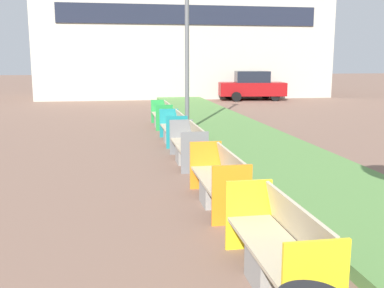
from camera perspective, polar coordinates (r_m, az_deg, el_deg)
name	(u,v)px	position (r m, az deg, el deg)	size (l,w,h in m)	color
planter_grass_strip	(287,162)	(10.98, 11.95, -2.28)	(2.80, 120.00, 0.18)	#568442
building_backdrop	(183,27)	(32.74, -1.16, 14.69)	(19.78, 6.47, 9.79)	#B2AD9E
bench_yellow_frame	(278,254)	(5.21, 10.86, -13.52)	(0.65, 2.07, 0.94)	gray
bench_orange_frame	(219,184)	(7.85, 3.45, -5.08)	(0.65, 2.08, 0.94)	gray
bench_grey_frame	(189,148)	(11.01, -0.40, -0.53)	(0.65, 2.16, 0.94)	gray
bench_teal_frame	(174,131)	(13.85, -2.32, 1.71)	(0.65, 2.01, 0.94)	gray
bench_green_frame	(162,117)	(17.30, -3.78, 3.46)	(0.65, 2.20, 0.94)	gray
street_lamp_post	(187,0)	(15.15, -0.65, 17.83)	(0.24, 0.44, 8.06)	#56595B
parked_car_distant	(252,86)	(29.41, 7.62, 7.32)	(4.39, 2.29, 1.86)	maroon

